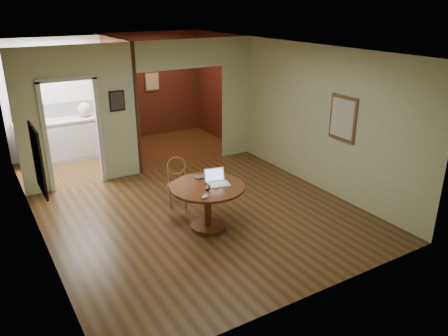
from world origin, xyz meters
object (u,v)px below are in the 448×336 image
dining_table (208,197)px  chair (177,179)px  open_laptop (217,180)px  closed_laptop (207,177)px

dining_table → chair: bearing=92.4°
dining_table → chair: chair is taller
open_laptop → chair: bearing=113.7°
chair → open_laptop: 1.10m
chair → closed_laptop: chair is taller
dining_table → closed_laptop: size_ratio=3.25×
dining_table → chair: 1.04m
open_laptop → closed_laptop: bearing=105.1°
chair → closed_laptop: (0.19, -0.75, 0.26)m
dining_table → closed_laptop: (0.15, 0.29, 0.20)m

